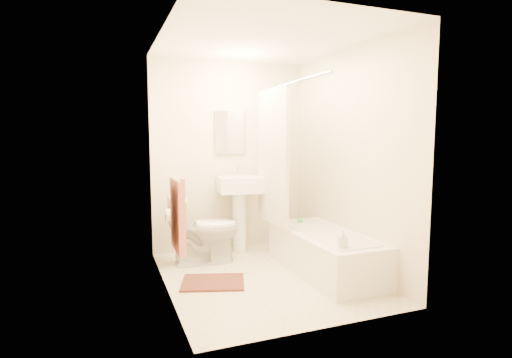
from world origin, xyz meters
name	(u,v)px	position (x,y,z in m)	size (l,w,h in m)	color
floor	(265,277)	(0.00, 0.00, 0.00)	(2.40, 2.40, 0.00)	beige
ceiling	(265,39)	(0.00, 0.00, 2.40)	(2.40, 2.40, 0.00)	white
wall_back	(230,156)	(0.00, 1.20, 1.20)	(2.00, 0.02, 2.40)	beige
wall_left	(164,164)	(-1.00, 0.00, 1.20)	(0.02, 2.40, 2.40)	beige
wall_right	(349,160)	(1.00, 0.00, 1.20)	(0.02, 2.40, 2.40)	beige
mirror	(230,133)	(0.00, 1.18, 1.50)	(0.40, 0.03, 0.55)	white
curtain_rod	(288,84)	(0.30, 0.10, 2.00)	(0.03, 0.03, 1.70)	silver
shower_curtain	(273,157)	(0.30, 0.50, 1.22)	(0.04, 0.80, 1.55)	silver
towel_bar	(173,178)	(-0.96, -0.25, 1.10)	(0.02, 0.02, 0.60)	silver
towel	(178,214)	(-0.93, -0.25, 0.78)	(0.06, 0.45, 0.66)	#CC7266
toilet_paper	(171,215)	(-0.93, 0.12, 0.70)	(0.12, 0.12, 0.11)	white
toilet	(204,229)	(-0.48, 0.69, 0.39)	(0.45, 0.80, 0.78)	white
sink	(240,211)	(0.05, 0.95, 0.52)	(0.53, 0.42, 1.04)	white
bathtub	(325,252)	(0.67, -0.08, 0.21)	(0.67, 1.52, 0.43)	white
bath_mat	(213,282)	(-0.55, 0.01, 0.01)	(0.61, 0.46, 0.02)	brown
soap_bottle	(343,239)	(0.51, -0.65, 0.52)	(0.08, 0.08, 0.17)	white
scrub_brush	(300,220)	(0.66, 0.50, 0.45)	(0.05, 0.18, 0.04)	green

